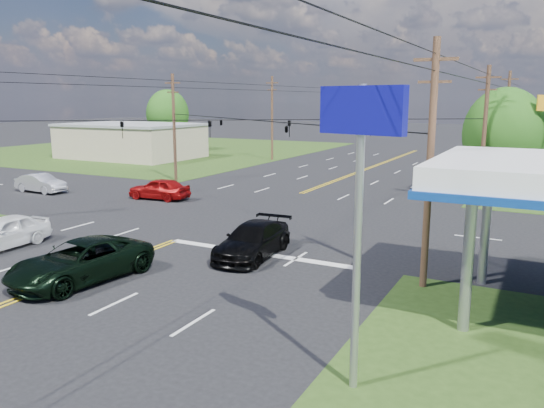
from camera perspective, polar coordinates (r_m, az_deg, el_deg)
The scene contains 20 objects.
ground at distance 34.67m, azimuth -2.33°, elevation -0.92°, with size 280.00×280.00×0.00m, color black.
grass_nw at distance 80.72m, azimuth -12.70°, elevation 5.75°, with size 46.00×48.00×0.03m, color #264014.
stop_bar at distance 25.53m, azimuth -1.52°, elevation -5.36°, with size 10.00×0.50×0.02m, color silver.
retail_nw at distance 69.77m, azimuth -14.91°, elevation 6.48°, with size 16.00×11.00×4.00m, color tan.
pole_se at distance 20.89m, azimuth 16.62°, elevation 4.25°, with size 1.60×0.28×9.50m.
pole_nw at distance 48.72m, azimuth -10.49°, elevation 8.23°, with size 1.60×0.28×9.50m.
pole_ne at distance 38.65m, azimuth 21.85°, elevation 6.90°, with size 1.60×0.28×9.50m.
pole_left_far at distance 64.74m, azimuth 0.01°, elevation 9.33°, with size 1.60×0.28×10.00m.
pole_right_far at distance 57.56m, azimuth 23.88°, elevation 8.15°, with size 1.60×0.28×10.00m.
span_wire_signals at distance 33.93m, azimuth -2.41°, elevation 9.03°, with size 26.00×18.00×1.13m.
power_lines at distance 32.21m, azimuth -4.27°, elevation 13.52°, with size 26.04×100.00×0.64m.
tree_right_a at distance 41.56m, azimuth 23.66°, elevation 6.95°, with size 5.70×5.70×8.18m.
tree_right_b at distance 53.47m, azimuth 27.25°, elevation 6.69°, with size 4.94×4.94×7.09m.
tree_far_l at distance 78.51m, azimuth -11.16°, elevation 9.46°, with size 6.08×6.08×8.72m.
pickup_dkgreen at distance 22.94m, azimuth -19.89°, elevation -5.80°, with size 2.76×5.98×1.66m, color black.
suv_black at distance 24.90m, azimuth -2.07°, elevation -3.92°, with size 2.19×5.39×1.57m, color black.
pickup_white at distance 29.41m, azimuth -27.00°, elevation -2.74°, with size 1.92×4.77×1.63m, color white.
sedan_silver at distance 45.96m, azimuth -23.62°, elevation 2.07°, with size 1.56×4.47×1.47m, color silver.
sedan_red at distance 40.03m, azimuth -12.04°, elevation 1.63°, with size 1.87×4.65×1.58m, color #920A0B.
polesign_se at distance 12.69m, azimuth 9.49°, elevation 5.15°, with size 2.22×0.82×7.62m.
Camera 1 is at (16.91, -17.39, 7.27)m, focal length 35.00 mm.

